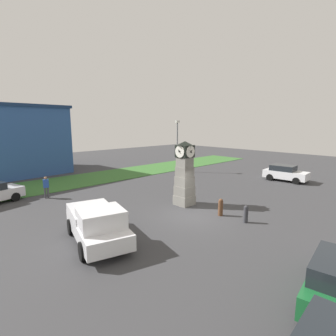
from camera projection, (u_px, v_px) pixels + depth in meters
The scene contains 9 objects.
ground_plane at pixel (193, 216), 16.08m from camera, with size 78.45×78.45×0.00m, color #38383A.
clock_tower at pixel (185, 175), 17.94m from camera, with size 1.24×1.33×4.42m.
bollard_near_tower at pixel (246, 214), 14.90m from camera, with size 0.26×0.26×1.01m.
bollard_mid_row at pixel (221, 207), 16.02m from camera, with size 0.29×0.29×1.07m.
car_silver_hatch at pixel (285, 173), 25.67m from camera, with size 2.07×4.07×1.53m.
pickup_truck at pixel (97, 223), 12.42m from camera, with size 3.19×5.28×1.85m.
pedestrian_near_bench at pixel (46, 186), 19.68m from camera, with size 0.46×0.36×1.67m.
street_lamp_near_road at pixel (177, 142), 30.02m from camera, with size 0.50×0.24×5.90m.
grass_verge_far at pixel (102, 177), 27.64m from camera, with size 47.07×5.90×0.04m, color #386B2D.
Camera 1 is at (-11.75, -10.00, 5.62)m, focal length 28.00 mm.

